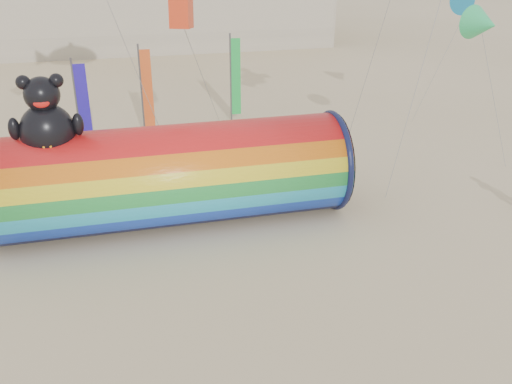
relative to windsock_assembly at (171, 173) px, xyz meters
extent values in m
plane|color=#CCB58C|center=(2.01, -4.74, -2.05)|extent=(160.00, 160.00, 0.00)
cylinder|color=red|center=(0.01, 0.00, -0.10)|extent=(13.34, 3.89, 3.89)
torus|color=#0F1438|center=(6.55, 0.00, -0.10)|extent=(0.27, 4.08, 4.08)
cylinder|color=black|center=(6.71, 0.00, -0.10)|extent=(0.07, 3.85, 3.85)
ellipsoid|color=black|center=(-4.21, 0.00, 2.01)|extent=(1.90, 1.70, 2.00)
ellipsoid|color=gold|center=(-4.21, -0.61, 1.90)|extent=(0.98, 0.43, 0.86)
sphere|color=black|center=(-4.21, 0.00, 3.34)|extent=(1.22, 1.22, 1.22)
sphere|color=black|center=(-4.74, 0.00, 3.79)|extent=(0.49, 0.49, 0.49)
sphere|color=black|center=(-3.68, 0.00, 3.79)|extent=(0.49, 0.49, 0.49)
ellipsoid|color=red|center=(-4.21, -0.50, 3.18)|extent=(0.54, 0.20, 0.34)
ellipsoid|color=black|center=(-5.26, -0.11, 2.23)|extent=(0.40, 0.40, 0.80)
ellipsoid|color=black|center=(-3.15, -0.11, 2.23)|extent=(0.40, 0.40, 0.80)
cylinder|color=#59595E|center=(-3.58, 7.31, 0.55)|extent=(0.10, 0.10, 5.20)
cube|color=#2717B3|center=(-3.27, 7.31, 0.60)|extent=(0.56, 0.06, 4.50)
cylinder|color=#59595E|center=(-0.36, 10.19, 0.55)|extent=(0.10, 0.10, 5.20)
cube|color=#EB5821|center=(-0.05, 10.19, 0.60)|extent=(0.56, 0.06, 4.50)
cylinder|color=#59595E|center=(4.97, 12.40, 0.55)|extent=(0.10, 0.10, 5.20)
cube|color=green|center=(5.28, 12.40, 0.60)|extent=(0.56, 0.06, 4.50)
cone|color=#1888C0|center=(16.50, 6.98, 5.19)|extent=(1.44, 1.44, 1.29)
cube|color=red|center=(1.10, 3.27, 5.51)|extent=(0.79, 0.79, 1.27)
cone|color=#2AC76B|center=(12.43, -0.26, 5.12)|extent=(1.34, 1.34, 1.20)
camera|label=1|loc=(-1.84, -20.26, 8.35)|focal=40.00mm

